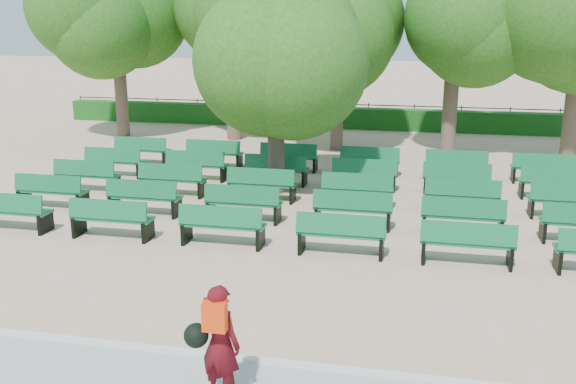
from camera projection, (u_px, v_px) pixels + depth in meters
name	position (u px, v px, depth m)	size (l,w,h in m)	color
ground	(272.00, 224.00, 15.25)	(120.00, 120.00, 0.00)	tan
curb	(172.00, 352.00, 9.34)	(30.00, 0.12, 0.10)	silver
hedge	(345.00, 118.00, 28.34)	(26.00, 0.70, 0.90)	#175818
fence	(346.00, 127.00, 28.84)	(26.00, 0.10, 1.02)	black
tree_line	(332.00, 145.00, 24.69)	(21.80, 6.80, 7.04)	#2C651B
bench_array	(310.00, 200.00, 16.94)	(1.84, 0.60, 1.15)	#126736
tree_among	(276.00, 52.00, 17.04)	(3.91, 3.91, 5.67)	brown
person	(218.00, 342.00, 7.96)	(0.78, 0.54, 1.57)	#4F0B11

